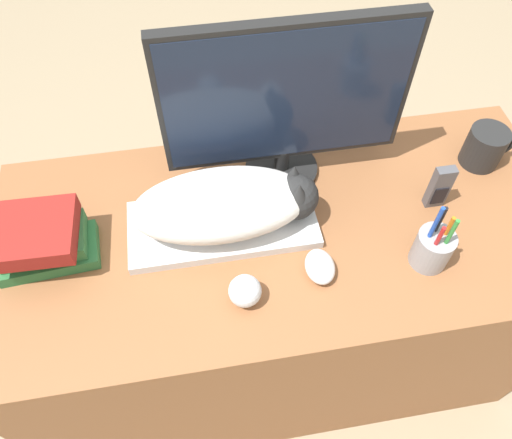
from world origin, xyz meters
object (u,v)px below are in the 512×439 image
Objects in this scene: pen_cup at (433,248)px; phone at (440,187)px; computer_mouse at (320,267)px; baseball at (245,291)px; coffee_mug at (485,147)px; keyboard at (223,225)px; monitor at (286,102)px; cat at (230,203)px; book_stack at (42,241)px.

pen_cup is 1.55× the size of phone.
computer_mouse is 0.18m from baseball.
baseball is at bearing -156.00° from coffee_mug.
keyboard is at bearing 141.84° from computer_mouse.
pen_cup is (0.27, -0.31, -0.18)m from monitor.
cat is 4.74× the size of computer_mouse.
cat is (0.02, 0.00, 0.08)m from keyboard.
computer_mouse is at bearing -152.47° from coffee_mug.
keyboard is at bearing -171.53° from coffee_mug.
coffee_mug is (0.51, -0.05, -0.18)m from monitor.
monitor is 0.61m from book_stack.
coffee_mug is at bearing 27.53° from computer_mouse.
phone is at bearing 64.24° from pen_cup.
cat is at bearing 0.00° from keyboard.
monitor is 0.37m from computer_mouse.
keyboard is 2.31× the size of pen_cup.
monitor is 0.54m from coffee_mug.
monitor is (0.17, 0.15, 0.22)m from keyboard.
baseball is 0.52m from phone.
baseball is at bearing -113.15° from monitor.
monitor is 4.57× the size of phone.
keyboard is at bearing 1.55° from book_stack.
phone is (0.51, -0.01, 0.05)m from keyboard.
baseball is (-0.66, -0.29, -0.02)m from coffee_mug.
cat is 0.67m from coffee_mug.
baseball is (-0.15, -0.34, -0.19)m from monitor.
computer_mouse is 0.60m from book_stack.
keyboard is at bearing 159.55° from pen_cup.
monitor is at bearing 45.27° from cat.
cat is at bearing 178.65° from phone.
cat is 0.45m from pen_cup.
coffee_mug is at bearing 5.95° from book_stack.
book_stack is at bearing -174.05° from coffee_mug.
computer_mouse is (0.17, -0.15, -0.07)m from cat.
monitor is at bearing 41.68° from keyboard.
computer_mouse is (0.19, -0.15, 0.01)m from keyboard.
book_stack is (-0.90, 0.00, -0.00)m from phone.
book_stack is at bearing 166.44° from computer_mouse.
cat is 5.99× the size of baseball.
phone reaches higher than coffee_mug.
coffee_mug reaches higher than computer_mouse.
pen_cup reaches higher than book_stack.
phone is at bearing -0.06° from book_stack.
cat is 0.41m from book_stack.
coffee_mug is 0.36m from pen_cup.
baseball is 0.31× the size of book_stack.
pen_cup is at bearing -2.64° from computer_mouse.
baseball is (0.00, -0.19, -0.05)m from cat.
pen_cup is (0.44, -0.16, 0.04)m from keyboard.
computer_mouse is 0.67× the size of coffee_mug.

